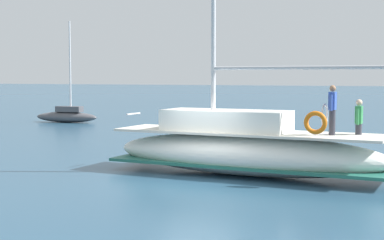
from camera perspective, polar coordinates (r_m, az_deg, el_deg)
The scene contains 4 objects.
ground_plane at distance 18.46m, azimuth 0.19°, elevation -6.03°, with size 400.00×400.00×0.00m, color #284C66.
main_sailboat at distance 19.49m, azimuth 5.14°, elevation -2.79°, with size 2.56×9.63×13.00m.
moored_catamaran at distance 42.81m, azimuth -12.30°, elevation 0.48°, with size 1.82×4.93×7.33m.
mooring_buoy at distance 28.12m, azimuth 9.30°, elevation -2.05°, with size 0.76×0.76×0.98m.
Camera 1 is at (-16.47, -7.66, 3.31)m, focal length 53.80 mm.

